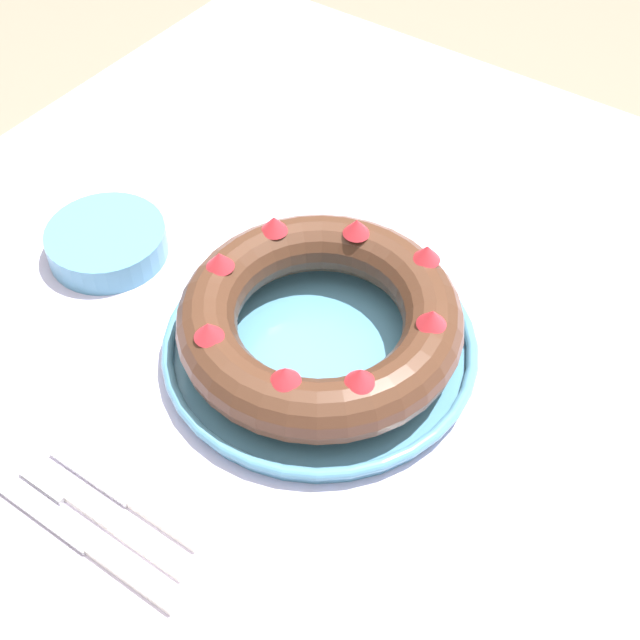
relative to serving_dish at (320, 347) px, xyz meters
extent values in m
cube|color=silver|center=(0.02, -0.04, -0.03)|extent=(1.12, 1.19, 0.03)
cylinder|color=brown|center=(0.51, 0.48, -0.40)|extent=(0.06, 0.06, 0.72)
cylinder|color=#518EB2|center=(0.00, 0.00, -0.01)|extent=(0.31, 0.31, 0.01)
torus|color=#518EB2|center=(0.00, 0.00, 0.01)|extent=(0.32, 0.32, 0.01)
torus|color=#4C2D1E|center=(0.00, 0.00, 0.04)|extent=(0.28, 0.28, 0.06)
cone|color=red|center=(-0.10, -0.03, 0.08)|extent=(0.04, 0.04, 0.02)
cone|color=red|center=(-0.06, -0.09, 0.08)|extent=(0.04, 0.04, 0.02)
cone|color=red|center=(0.03, -0.10, 0.08)|extent=(0.04, 0.04, 0.02)
cone|color=red|center=(0.11, -0.05, 0.08)|extent=(0.03, 0.03, 0.02)
cone|color=red|center=(0.10, 0.02, 0.08)|extent=(0.04, 0.04, 0.02)
cone|color=red|center=(0.05, 0.10, 0.08)|extent=(0.04, 0.04, 0.02)
cone|color=red|center=(-0.02, 0.11, 0.08)|extent=(0.04, 0.04, 0.02)
cone|color=red|center=(-0.10, 0.06, 0.08)|extent=(0.03, 0.03, 0.02)
cube|color=white|center=(-0.27, 0.02, -0.01)|extent=(0.01, 0.14, 0.01)
cube|color=silver|center=(-0.27, 0.11, -0.01)|extent=(0.02, 0.05, 0.01)
cube|color=white|center=(-0.29, -0.01, -0.01)|extent=(0.02, 0.10, 0.01)
cube|color=silver|center=(-0.29, 0.10, -0.01)|extent=(0.02, 0.12, 0.00)
cube|color=white|center=(-0.24, 0.00, -0.01)|extent=(0.02, 0.08, 0.01)
cube|color=silver|center=(-0.24, 0.09, -0.01)|extent=(0.02, 0.10, 0.00)
cylinder|color=#518EB2|center=(-0.01, 0.28, 0.01)|extent=(0.13, 0.13, 0.03)
camera|label=1|loc=(-0.48, -0.34, 0.69)|focal=50.00mm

